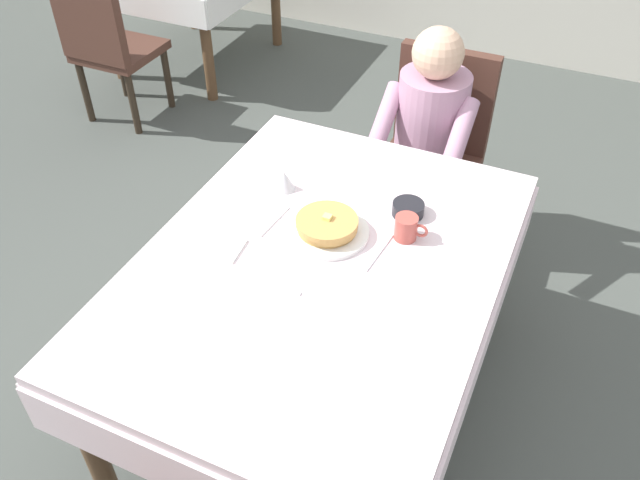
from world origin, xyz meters
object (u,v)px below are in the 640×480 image
(fork_left_of_plate, at_px, (274,221))
(spoon_near_edge, at_px, (278,288))
(diner_person, at_px, (428,131))
(knife_right_of_plate, at_px, (378,252))
(chair_diner, at_px, (435,141))
(breakfast_stack, at_px, (327,225))
(dining_table_main, at_px, (319,281))
(syrup_pitcher, at_px, (284,180))
(plate_breakfast, at_px, (327,232))
(cup_coffee, at_px, (407,228))
(background_chair_empty, at_px, (106,41))
(bowl_butter, at_px, (408,209))

(fork_left_of_plate, relative_size, spoon_near_edge, 1.20)
(diner_person, xyz_separation_m, knife_right_of_plate, (0.11, -0.90, 0.07))
(chair_diner, relative_size, breakfast_stack, 4.41)
(dining_table_main, bearing_deg, syrup_pitcher, 132.66)
(fork_left_of_plate, bearing_deg, plate_breakfast, -78.98)
(fork_left_of_plate, bearing_deg, knife_right_of_plate, -84.99)
(syrup_pitcher, xyz_separation_m, knife_right_of_plate, (0.43, -0.19, -0.04))
(diner_person, bearing_deg, syrup_pitcher, 65.76)
(cup_coffee, relative_size, spoon_near_edge, 0.75)
(spoon_near_edge, bearing_deg, fork_left_of_plate, 117.17)
(spoon_near_edge, distance_m, background_chair_empty, 2.53)
(bowl_butter, bearing_deg, diner_person, 100.99)
(spoon_near_edge, bearing_deg, knife_right_of_plate, 48.73)
(plate_breakfast, bearing_deg, knife_right_of_plate, -6.01)
(plate_breakfast, bearing_deg, fork_left_of_plate, -173.99)
(knife_right_of_plate, relative_size, background_chair_empty, 0.22)
(dining_table_main, relative_size, spoon_near_edge, 10.16)
(breakfast_stack, bearing_deg, cup_coffee, 20.34)
(dining_table_main, height_order, diner_person, diner_person)
(chair_diner, xyz_separation_m, spoon_near_edge, (-0.11, -1.33, 0.21))
(dining_table_main, height_order, cup_coffee, cup_coffee)
(dining_table_main, bearing_deg, chair_diner, 87.64)
(diner_person, height_order, fork_left_of_plate, diner_person)
(cup_coffee, bearing_deg, diner_person, 101.75)
(breakfast_stack, xyz_separation_m, knife_right_of_plate, (0.19, -0.02, -0.04))
(bowl_butter, distance_m, fork_left_of_plate, 0.46)
(fork_left_of_plate, bearing_deg, dining_table_main, -111.85)
(breakfast_stack, bearing_deg, plate_breakfast, 124.40)
(diner_person, bearing_deg, dining_table_main, 87.28)
(background_chair_empty, bearing_deg, cup_coffee, -28.22)
(plate_breakfast, relative_size, cup_coffee, 2.48)
(syrup_pitcher, bearing_deg, plate_breakfast, -34.28)
(bowl_butter, height_order, syrup_pitcher, syrup_pitcher)
(dining_table_main, distance_m, breakfast_stack, 0.19)
(syrup_pitcher, relative_size, background_chair_empty, 0.09)
(knife_right_of_plate, xyz_separation_m, spoon_near_edge, (-0.22, -0.28, 0.00))
(plate_breakfast, xyz_separation_m, spoon_near_edge, (-0.03, -0.30, -0.01))
(chair_diner, relative_size, syrup_pitcher, 11.63)
(chair_diner, bearing_deg, breakfast_stack, 85.68)
(cup_coffee, height_order, syrup_pitcher, cup_coffee)
(cup_coffee, distance_m, spoon_near_edge, 0.48)
(breakfast_stack, relative_size, cup_coffee, 1.86)
(chair_diner, height_order, knife_right_of_plate, chair_diner)
(diner_person, relative_size, syrup_pitcher, 14.00)
(syrup_pitcher, distance_m, spoon_near_edge, 0.51)
(syrup_pitcher, height_order, fork_left_of_plate, syrup_pitcher)
(knife_right_of_plate, bearing_deg, fork_left_of_plate, 94.84)
(bowl_butter, distance_m, knife_right_of_plate, 0.23)
(cup_coffee, xyz_separation_m, bowl_butter, (-0.03, 0.12, -0.02))
(plate_breakfast, height_order, fork_left_of_plate, plate_breakfast)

